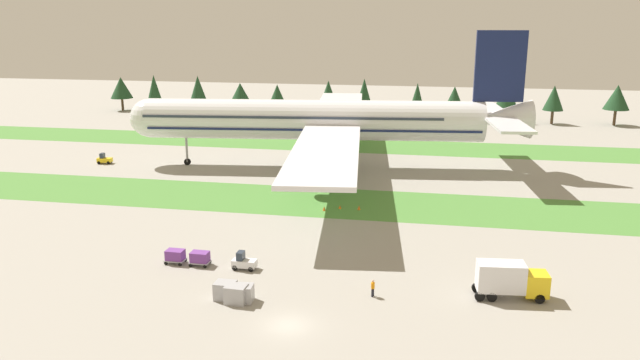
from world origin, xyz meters
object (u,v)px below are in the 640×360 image
(cargo_dolly_second, at_px, (175,255))
(uld_container_1, at_px, (242,293))
(catering_truck, at_px, (510,279))
(taxiway_marker_1, at_px, (359,208))
(cargo_dolly_lead, at_px, (200,257))
(taxiway_marker_2, at_px, (324,209))
(uld_container_0, at_px, (236,294))
(uld_container_2, at_px, (225,291))
(ground_crew_marshaller, at_px, (373,287))
(taxiway_marker_0, at_px, (340,207))
(pushback_tractor, at_px, (104,159))
(baggage_tug, at_px, (244,262))
(airliner, at_px, (326,120))

(cargo_dolly_second, height_order, uld_container_1, uld_container_1)
(catering_truck, height_order, taxiway_marker_1, catering_truck)
(cargo_dolly_lead, xyz_separation_m, cargo_dolly_second, (-2.90, 0.07, 0.00))
(taxiway_marker_2, bearing_deg, uld_container_0, -95.68)
(cargo_dolly_lead, distance_m, uld_container_2, 9.32)
(ground_crew_marshaller, relative_size, taxiway_marker_0, 3.63)
(uld_container_1, bearing_deg, taxiway_marker_2, 85.15)
(cargo_dolly_second, relative_size, taxiway_marker_0, 4.67)
(catering_truck, relative_size, pushback_tractor, 2.62)
(uld_container_0, distance_m, taxiway_marker_2, 30.44)
(uld_container_0, relative_size, uld_container_2, 1.00)
(baggage_tug, relative_size, ground_crew_marshaller, 1.51)
(uld_container_2, bearing_deg, taxiway_marker_2, 81.75)
(cargo_dolly_second, relative_size, catering_truck, 0.31)
(uld_container_2, xyz_separation_m, taxiway_marker_1, (9.08, 30.98, -0.56))
(cargo_dolly_lead, xyz_separation_m, taxiway_marker_2, (9.82, 22.15, -0.62))
(uld_container_2, bearing_deg, baggage_tug, 93.79)
(baggage_tug, height_order, pushback_tractor, same)
(uld_container_2, xyz_separation_m, taxiway_marker_2, (4.30, 29.66, -0.57))
(airliner, relative_size, uld_container_1, 43.83)
(baggage_tug, distance_m, taxiway_marker_2, 22.78)
(pushback_tractor, relative_size, ground_crew_marshaller, 1.57)
(taxiway_marker_2, bearing_deg, baggage_tug, -102.15)
(ground_crew_marshaller, distance_m, uld_container_1, 12.60)
(uld_container_0, height_order, taxiway_marker_0, uld_container_0)
(cargo_dolly_second, bearing_deg, ground_crew_marshaller, 80.15)
(uld_container_1, bearing_deg, airliner, 91.80)
(taxiway_marker_1, bearing_deg, catering_truck, -55.14)
(uld_container_1, distance_m, taxiway_marker_1, 32.01)
(catering_truck, distance_m, taxiway_marker_0, 32.97)
(taxiway_marker_1, height_order, taxiway_marker_2, taxiway_marker_1)
(baggage_tug, bearing_deg, uld_container_0, 13.81)
(uld_container_2, height_order, taxiway_marker_0, uld_container_2)
(taxiway_marker_1, distance_m, taxiway_marker_2, 4.95)
(baggage_tug, distance_m, pushback_tractor, 59.30)
(cargo_dolly_lead, relative_size, taxiway_marker_1, 3.62)
(uld_container_0, relative_size, taxiway_marker_2, 3.32)
(airliner, height_order, uld_container_2, airliner)
(baggage_tug, distance_m, cargo_dolly_lead, 5.03)
(uld_container_0, distance_m, uld_container_2, 1.43)
(baggage_tug, bearing_deg, cargo_dolly_second, -90.00)
(uld_container_2, relative_size, taxiway_marker_0, 4.18)
(uld_container_0, bearing_deg, taxiway_marker_1, 76.16)
(taxiway_marker_0, bearing_deg, ground_crew_marshaller, -74.78)
(cargo_dolly_lead, height_order, taxiway_marker_0, cargo_dolly_lead)
(airliner, distance_m, uld_container_1, 56.13)
(cargo_dolly_lead, xyz_separation_m, catering_truck, (32.46, -2.19, 1.03))
(cargo_dolly_lead, bearing_deg, cargo_dolly_second, -90.00)
(cargo_dolly_second, height_order, uld_container_2, uld_container_2)
(cargo_dolly_lead, relative_size, taxiway_marker_0, 4.67)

